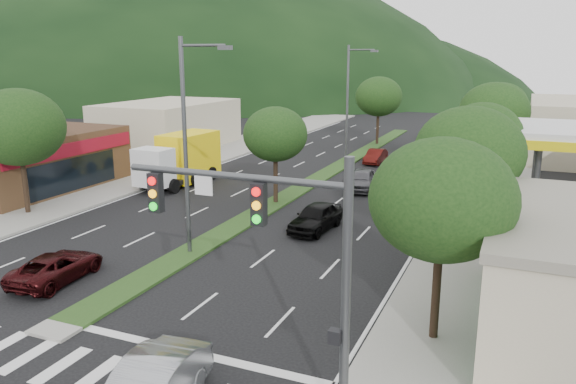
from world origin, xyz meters
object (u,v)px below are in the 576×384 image
at_px(tree_r_a, 442,200).
at_px(tree_l_a, 18,127).
at_px(streetlight_near, 189,137).
at_px(box_truck, 182,160).
at_px(tree_med_far, 379,97).
at_px(car_queue_d, 411,204).
at_px(suv_maroon, 57,267).
at_px(traffic_signal, 285,247).
at_px(car_queue_f, 439,145).
at_px(streetlight_mid, 350,98).
at_px(tree_r_b, 469,153).
at_px(car_queue_a, 316,217).
at_px(car_queue_e, 362,180).
at_px(tree_med_near, 275,134).
at_px(car_queue_b, 414,169).
at_px(tree_r_e, 501,105).
at_px(motorhome, 450,152).
at_px(tree_r_c, 483,136).
at_px(tree_r_d, 494,112).
at_px(car_queue_c, 376,156).

distance_m(tree_r_a, tree_l_a, 25.23).
height_order(streetlight_near, box_truck, streetlight_near).
height_order(tree_med_far, car_queue_d, tree_med_far).
bearing_deg(suv_maroon, traffic_signal, 155.20).
xyz_separation_m(tree_r_a, car_queue_f, (-5.38, 38.03, -4.20)).
relative_size(streetlight_mid, suv_maroon, 2.28).
distance_m(streetlight_near, streetlight_mid, 25.00).
xyz_separation_m(traffic_signal, tree_r_b, (2.97, 13.54, 0.39)).
bearing_deg(car_queue_f, car_queue_a, -95.56).
bearing_deg(tree_r_a, box_truck, 141.19).
bearing_deg(streetlight_near, car_queue_e, 76.48).
relative_size(tree_med_near, car_queue_b, 1.21).
relative_size(tree_r_e, motorhome, 0.70).
xyz_separation_m(suv_maroon, car_queue_e, (7.31, 20.76, 0.11)).
bearing_deg(car_queue_b, car_queue_e, -113.78).
bearing_deg(traffic_signal, tree_r_e, 85.91).
distance_m(streetlight_mid, car_queue_f, 12.13).
bearing_deg(car_queue_e, tree_l_a, -146.76).
xyz_separation_m(car_queue_a, box_truck, (-12.91, 6.82, 0.99)).
distance_m(tree_r_b, tree_r_c, 8.01).
height_order(tree_med_far, car_queue_e, tree_med_far).
distance_m(car_queue_d, box_truck, 17.15).
xyz_separation_m(traffic_signal, tree_med_near, (-9.03, 19.54, -0.22)).
bearing_deg(streetlight_near, suv_maroon, -125.20).
bearing_deg(tree_med_far, tree_r_a, -73.30).
relative_size(tree_r_a, tree_med_near, 1.10).
xyz_separation_m(tree_r_a, tree_r_b, (-0.00, 8.00, 0.22)).
bearing_deg(suv_maroon, tree_l_a, -41.69).
distance_m(tree_r_d, car_queue_f, 13.94).
xyz_separation_m(tree_med_far, suv_maroon, (-3.31, -40.98, -4.40)).
height_order(tree_r_e, motorhome, tree_r_e).
relative_size(tree_r_a, car_queue_e, 1.56).
height_order(tree_r_c, streetlight_near, streetlight_near).
height_order(traffic_signal, car_queue_f, traffic_signal).
height_order(tree_r_b, car_queue_f, tree_r_b).
bearing_deg(tree_r_b, car_queue_c, 113.70).
bearing_deg(tree_r_d, tree_r_a, -90.00).
distance_m(tree_r_a, tree_med_near, 18.44).
distance_m(streetlight_near, car_queue_e, 16.94).
distance_m(tree_r_c, tree_med_far, 26.83).
bearing_deg(tree_med_far, tree_med_near, -90.00).
bearing_deg(streetlight_near, streetlight_mid, 90.00).
bearing_deg(car_queue_d, streetlight_near, -121.70).
distance_m(tree_med_far, car_queue_f, 8.18).
bearing_deg(streetlight_mid, tree_r_a, -67.87).
bearing_deg(car_queue_d, streetlight_mid, 125.34).
distance_m(streetlight_mid, car_queue_a, 20.23).
xyz_separation_m(tree_l_a, suv_maroon, (9.19, -6.98, -4.57)).
bearing_deg(tree_r_b, suv_maroon, -149.61).
relative_size(tree_l_a, streetlight_mid, 0.72).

